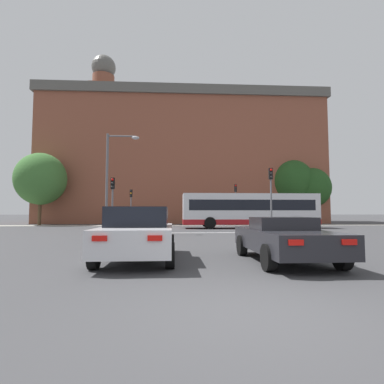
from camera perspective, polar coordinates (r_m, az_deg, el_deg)
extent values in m
plane|color=#3D3D3F|center=(4.45, 11.98, -21.81)|extent=(400.00, 400.00, 0.00)
cube|color=silver|center=(20.45, -0.23, -7.77)|extent=(8.76, 0.30, 0.01)
cube|color=#A09B91|center=(32.37, -1.36, -6.36)|extent=(69.74, 2.50, 0.01)
cube|color=brown|center=(43.55, -1.76, 4.87)|extent=(36.36, 13.86, 16.08)
cube|color=#5B5954|center=(45.68, -1.73, 15.66)|extent=(37.09, 14.42, 1.23)
cube|color=brown|center=(45.50, -18.46, 18.12)|extent=(0.90, 0.90, 2.00)
cube|color=brown|center=(44.52, -1.74, 18.42)|extent=(0.90, 0.90, 2.00)
cube|color=brown|center=(47.19, 14.09, 17.21)|extent=(0.90, 0.90, 2.00)
cylinder|color=brown|center=(47.77, -16.55, 18.27)|extent=(3.10, 3.10, 3.98)
sphere|color=#5B5954|center=(49.09, -16.47, 21.82)|extent=(3.44, 3.44, 3.44)
cube|color=silver|center=(8.87, -10.11, -8.53)|extent=(1.94, 4.38, 0.66)
cube|color=black|center=(8.80, -10.10, -4.63)|extent=(1.66, 1.98, 0.55)
cylinder|color=black|center=(10.37, -14.40, -9.63)|extent=(0.23, 0.64, 0.64)
cylinder|color=black|center=(10.20, -4.09, -9.84)|extent=(0.23, 0.64, 0.64)
cylinder|color=black|center=(7.74, -18.16, -11.54)|extent=(0.23, 0.64, 0.64)
cylinder|color=black|center=(7.51, -4.20, -11.96)|extent=(0.23, 0.64, 0.64)
cube|color=red|center=(6.79, -17.19, -8.45)|extent=(0.32, 0.05, 0.12)
cube|color=red|center=(6.62, -7.07, -8.71)|extent=(0.32, 0.05, 0.12)
cube|color=#232328|center=(8.87, 17.17, -8.71)|extent=(1.92, 4.27, 0.57)
cube|color=#232328|center=(8.94, 16.86, -5.73)|extent=(1.62, 1.29, 0.35)
cylinder|color=black|center=(9.89, 9.47, -9.98)|extent=(0.23, 0.64, 0.64)
cylinder|color=black|center=(10.45, 19.20, -9.49)|extent=(0.23, 0.64, 0.64)
cylinder|color=black|center=(7.37, 14.36, -12.01)|extent=(0.23, 0.64, 0.64)
cylinder|color=black|center=(8.11, 26.68, -10.97)|extent=(0.23, 0.64, 0.64)
cube|color=red|center=(6.67, 19.19, -9.07)|extent=(0.32, 0.05, 0.12)
cube|color=red|center=(7.20, 27.78, -8.45)|extent=(0.32, 0.05, 0.12)
cube|color=silver|center=(27.03, 10.88, -3.21)|extent=(11.79, 2.50, 2.66)
cube|color=#AD191E|center=(27.04, 10.91, -5.56)|extent=(11.81, 2.52, 0.44)
cube|color=black|center=(27.03, 10.87, -2.51)|extent=(10.85, 2.53, 0.90)
cylinder|color=black|center=(25.19, 3.46, -5.91)|extent=(1.00, 0.28, 1.00)
cylinder|color=black|center=(27.58, 2.88, -5.74)|extent=(1.00, 0.28, 1.00)
cylinder|color=black|center=(27.04, 19.11, -5.57)|extent=(1.00, 0.28, 1.00)
cylinder|color=black|center=(29.28, 17.32, -5.47)|extent=(1.00, 0.28, 1.00)
cylinder|color=slate|center=(21.76, 14.86, -2.52)|extent=(0.12, 0.12, 3.72)
cube|color=black|center=(21.93, 14.75, 3.39)|extent=(0.26, 0.20, 0.80)
sphere|color=red|center=(21.84, 14.85, 4.10)|extent=(0.17, 0.17, 0.17)
sphere|color=black|center=(21.81, 14.86, 3.44)|extent=(0.17, 0.17, 0.17)
sphere|color=black|center=(21.78, 14.87, 2.77)|extent=(0.17, 0.17, 0.17)
cylinder|color=slate|center=(32.42, 8.33, -3.13)|extent=(0.12, 0.12, 3.61)
cube|color=black|center=(32.52, 8.29, 0.75)|extent=(0.26, 0.20, 0.80)
sphere|color=red|center=(32.42, 8.33, 1.22)|extent=(0.17, 0.17, 0.17)
sphere|color=black|center=(32.40, 8.34, 0.77)|extent=(0.17, 0.17, 0.17)
sphere|color=black|center=(32.38, 8.34, 0.32)|extent=(0.17, 0.17, 0.17)
cylinder|color=slate|center=(21.58, -14.95, -3.45)|extent=(0.12, 0.12, 3.01)
cube|color=black|center=(21.68, -14.86, 1.59)|extent=(0.26, 0.20, 0.80)
sphere|color=red|center=(21.57, -14.92, 2.30)|extent=(0.17, 0.17, 0.17)
sphere|color=black|center=(21.55, -14.93, 1.62)|extent=(0.17, 0.17, 0.17)
sphere|color=black|center=(21.53, -14.94, 0.95)|extent=(0.17, 0.17, 0.17)
cylinder|color=slate|center=(32.13, -11.57, -3.63)|extent=(0.12, 0.12, 3.00)
cube|color=black|center=(32.19, -11.53, -0.25)|extent=(0.26, 0.20, 0.80)
sphere|color=black|center=(32.08, -11.55, 0.22)|extent=(0.17, 0.17, 0.17)
sphere|color=orange|center=(32.06, -11.56, -0.24)|extent=(0.17, 0.17, 0.17)
sphere|color=black|center=(32.05, -11.56, -0.69)|extent=(0.17, 0.17, 0.17)
cylinder|color=slate|center=(20.41, -15.92, 1.64)|extent=(0.16, 0.16, 6.60)
cylinder|color=slate|center=(20.77, -13.25, 10.32)|extent=(1.83, 0.10, 0.10)
ellipsoid|color=#B2B2B7|center=(20.61, -10.71, 10.11)|extent=(0.50, 0.36, 0.22)
cylinder|color=brown|center=(32.62, 8.67, -5.61)|extent=(0.13, 0.13, 0.78)
cylinder|color=brown|center=(32.78, 8.55, -5.61)|extent=(0.13, 0.13, 0.78)
cube|color=olive|center=(32.69, 8.60, -4.38)|extent=(0.30, 0.44, 0.62)
sphere|color=tan|center=(32.69, 8.59, -3.63)|extent=(0.23, 0.23, 0.23)
cylinder|color=#333851|center=(32.26, 5.87, -5.58)|extent=(0.13, 0.13, 0.87)
cylinder|color=#333851|center=(32.24, 6.17, -5.58)|extent=(0.13, 0.13, 0.87)
cube|color=tan|center=(32.24, 6.01, -4.20)|extent=(0.44, 0.32, 0.69)
sphere|color=tan|center=(32.24, 6.00, -3.36)|extent=(0.26, 0.26, 0.26)
cylinder|color=brown|center=(34.40, 15.18, -5.40)|extent=(0.13, 0.13, 0.82)
cylinder|color=brown|center=(34.47, 14.91, -5.40)|extent=(0.13, 0.13, 0.82)
cube|color=tan|center=(34.42, 15.02, -4.17)|extent=(0.45, 0.43, 0.65)
sphere|color=tan|center=(34.42, 15.01, -3.43)|extent=(0.25, 0.25, 0.25)
cylinder|color=#4C3823|center=(40.02, 18.50, -3.64)|extent=(0.36, 0.36, 2.88)
ellipsoid|color=#234C1E|center=(40.21, 18.39, 1.77)|extent=(5.54, 5.54, 5.82)
cylinder|color=#4C3823|center=(37.15, -27.04, -3.48)|extent=(0.36, 0.36, 2.78)
ellipsoid|color=#3D7033|center=(37.34, -26.86, 2.25)|extent=(5.50, 5.50, 5.77)
cylinder|color=#4C3823|center=(40.52, 21.92, -3.82)|extent=(0.36, 0.36, 2.51)
ellipsoid|color=#234C1E|center=(40.64, 21.80, 0.79)|extent=(4.75, 4.75, 4.98)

